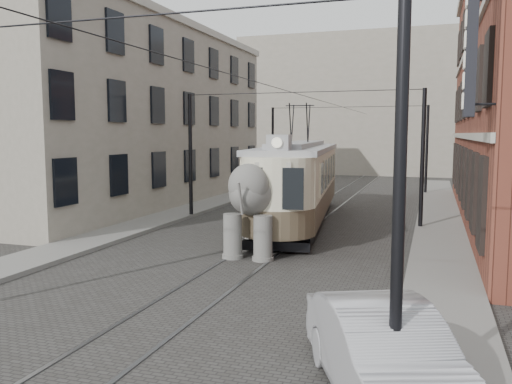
% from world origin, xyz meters
% --- Properties ---
extents(ground, '(120.00, 120.00, 0.00)m').
position_xyz_m(ground, '(0.00, 0.00, 0.00)').
color(ground, '#3A3836').
extents(tram_rails, '(1.54, 80.00, 0.02)m').
position_xyz_m(tram_rails, '(0.00, 0.00, 0.01)').
color(tram_rails, slate).
rests_on(tram_rails, ground).
extents(sidewalk_right, '(2.00, 60.00, 0.15)m').
position_xyz_m(sidewalk_right, '(6.00, 0.00, 0.07)').
color(sidewalk_right, slate).
rests_on(sidewalk_right, ground).
extents(sidewalk_left, '(2.00, 60.00, 0.15)m').
position_xyz_m(sidewalk_left, '(-6.50, 0.00, 0.07)').
color(sidewalk_left, slate).
rests_on(sidewalk_left, ground).
extents(stucco_building, '(7.00, 24.00, 10.00)m').
position_xyz_m(stucco_building, '(-11.00, 10.00, 5.00)').
color(stucco_building, gray).
rests_on(stucco_building, ground).
extents(distant_block, '(28.00, 10.00, 14.00)m').
position_xyz_m(distant_block, '(0.00, 40.00, 7.00)').
color(distant_block, gray).
rests_on(distant_block, ground).
extents(catenary, '(11.00, 30.20, 6.00)m').
position_xyz_m(catenary, '(-0.20, 5.00, 3.00)').
color(catenary, black).
rests_on(catenary, ground).
extents(tram, '(4.49, 13.91, 5.42)m').
position_xyz_m(tram, '(-0.21, 6.24, 2.71)').
color(tram, beige).
rests_on(tram, ground).
extents(elephant, '(2.98, 5.38, 3.29)m').
position_xyz_m(elephant, '(-0.04, -0.42, 1.64)').
color(elephant, slate).
rests_on(elephant, ground).
extents(parked_car, '(3.31, 4.77, 1.49)m').
position_xyz_m(parked_car, '(5.05, -9.64, 0.75)').
color(parked_car, '#A4A3A8').
rests_on(parked_car, ground).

